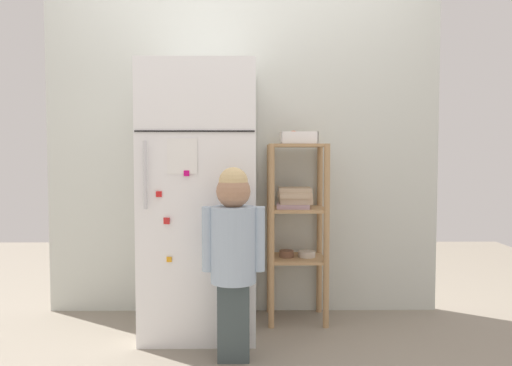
{
  "coord_description": "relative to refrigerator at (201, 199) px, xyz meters",
  "views": [
    {
      "loc": [
        0.05,
        -2.93,
        1.04
      ],
      "look_at": [
        0.08,
        0.02,
        0.87
      ],
      "focal_mm": 35.04,
      "sensor_mm": 36.0,
      "label": 1
    }
  ],
  "objects": [
    {
      "name": "ground_plane",
      "position": [
        0.25,
        -0.02,
        -0.78
      ],
      "size": [
        6.0,
        6.0,
        0.0
      ],
      "primitive_type": "plane",
      "color": "gray"
    },
    {
      "name": "kitchen_wall_back",
      "position": [
        0.25,
        0.35,
        0.25
      ],
      "size": [
        2.58,
        0.03,
        2.06
      ],
      "primitive_type": "cube",
      "color": "silver",
      "rests_on": "ground"
    },
    {
      "name": "fruit_bin",
      "position": [
        0.59,
        0.14,
        0.36
      ],
      "size": [
        0.22,
        0.19,
        0.08
      ],
      "color": "white",
      "rests_on": "pantry_shelf_unit"
    },
    {
      "name": "refrigerator",
      "position": [
        0.0,
        0.0,
        0.0
      ],
      "size": [
        0.64,
        0.68,
        1.56
      ],
      "color": "white",
      "rests_on": "ground"
    },
    {
      "name": "child_standing",
      "position": [
        0.21,
        -0.47,
        -0.18
      ],
      "size": [
        0.32,
        0.23,
        0.98
      ],
      "color": "#3D494A",
      "rests_on": "ground"
    },
    {
      "name": "pantry_shelf_unit",
      "position": [
        0.58,
        0.15,
        -0.11
      ],
      "size": [
        0.37,
        0.34,
        1.11
      ],
      "color": "tan",
      "rests_on": "ground"
    }
  ]
}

